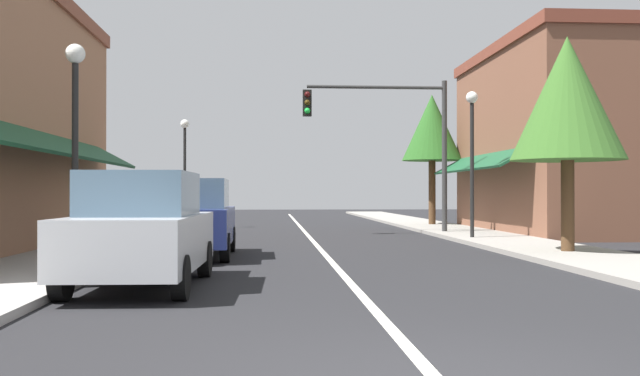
% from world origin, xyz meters
% --- Properties ---
extents(ground_plane, '(80.00, 80.00, 0.00)m').
position_xyz_m(ground_plane, '(0.00, 18.00, 0.00)').
color(ground_plane, black).
extents(sidewalk_left, '(2.60, 56.00, 0.12)m').
position_xyz_m(sidewalk_left, '(-5.50, 18.00, 0.06)').
color(sidewalk_left, '#A39E99').
rests_on(sidewalk_left, ground).
extents(sidewalk_right, '(2.60, 56.00, 0.12)m').
position_xyz_m(sidewalk_right, '(5.50, 18.00, 0.06)').
color(sidewalk_right, gray).
rests_on(sidewalk_right, ground).
extents(lane_center_stripe, '(0.14, 52.00, 0.01)m').
position_xyz_m(lane_center_stripe, '(0.00, 18.00, 0.00)').
color(lane_center_stripe, silver).
rests_on(lane_center_stripe, ground).
extents(storefront_right_block, '(6.45, 10.20, 6.86)m').
position_xyz_m(storefront_right_block, '(9.36, 20.00, 3.44)').
color(storefront_right_block, brown).
rests_on(storefront_right_block, ground).
extents(parked_car_nearest_left, '(1.87, 4.14, 1.77)m').
position_xyz_m(parked_car_nearest_left, '(-3.25, 5.83, 0.88)').
color(parked_car_nearest_left, '#B7BABF').
rests_on(parked_car_nearest_left, ground).
extents(parked_car_second_left, '(1.81, 4.12, 1.77)m').
position_xyz_m(parked_car_second_left, '(-3.04, 11.04, 0.88)').
color(parked_car_second_left, navy).
rests_on(parked_car_second_left, ground).
extents(traffic_signal_mast_arm, '(5.07, 0.50, 5.40)m').
position_xyz_m(traffic_signal_mast_arm, '(3.01, 19.14, 3.70)').
color(traffic_signal_mast_arm, '#333333').
rests_on(traffic_signal_mast_arm, ground).
extents(street_lamp_left_near, '(0.36, 0.36, 4.20)m').
position_xyz_m(street_lamp_left_near, '(-4.88, 8.15, 2.88)').
color(street_lamp_left_near, black).
rests_on(street_lamp_left_near, ground).
extents(street_lamp_right_mid, '(0.36, 0.36, 4.54)m').
position_xyz_m(street_lamp_right_mid, '(4.80, 15.82, 3.08)').
color(street_lamp_right_mid, black).
rests_on(street_lamp_right_mid, ground).
extents(street_lamp_left_far, '(0.36, 0.36, 4.51)m').
position_xyz_m(street_lamp_left_far, '(-4.83, 24.35, 3.06)').
color(street_lamp_left_far, black).
rests_on(street_lamp_left_far, ground).
extents(tree_right_near, '(2.60, 2.60, 5.07)m').
position_xyz_m(tree_right_near, '(5.54, 10.66, 3.61)').
color(tree_right_near, '#4C331E').
rests_on(tree_right_near, ground).
extents(tree_right_far, '(2.59, 2.59, 5.72)m').
position_xyz_m(tree_right_far, '(5.68, 24.87, 4.25)').
color(tree_right_far, '#4C331E').
rests_on(tree_right_far, ground).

